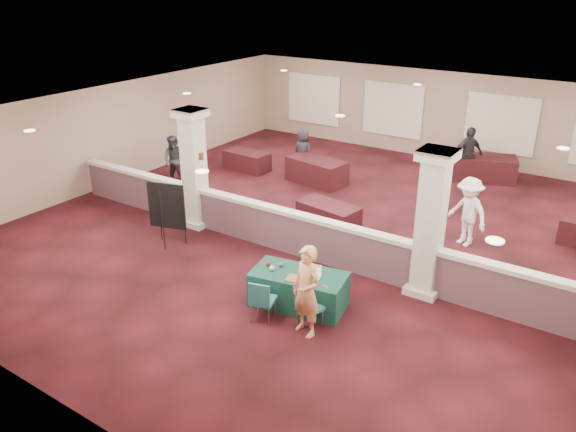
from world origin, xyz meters
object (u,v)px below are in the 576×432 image
Objects in this scene: far_table_front_center at (328,216)px; attendee_a at (175,161)px; woman at (307,291)px; attendee_b at (468,212)px; near_table at (299,289)px; easel_board at (167,207)px; conf_chair_side at (261,298)px; conf_chair_main at (307,306)px; far_table_back_left at (317,171)px; far_table_front_left at (247,161)px; attendee_c at (468,155)px; far_table_back_center at (484,168)px; attendee_d at (303,151)px.

attendee_a is at bearing 178.18° from far_table_front_center.
woman is 5.66m from attendee_b.
near_table is 4.31m from easel_board.
conf_chair_side is at bearing -76.19° from far_table_front_center.
conf_chair_main is 8.33m from far_table_back_left.
far_table_front_left is 2.74m from attendee_a.
woman is at bearing -59.80° from near_table.
attendee_c reaches higher than easel_board.
woman is 1.11× the size of attendee_a.
conf_chair_main is 0.53× the size of far_table_front_left.
easel_board is (-4.81, 1.17, 0.56)m from conf_chair_main.
conf_chair_main is at bearing -60.45° from far_table_back_left.
easel_board is 4.30m from far_table_front_center.
attendee_b is 0.97× the size of attendee_c.
far_table_back_center is 1.32× the size of attendee_d.
easel_board is 4.52m from attendee_a.
woman is 1.20× the size of attendee_d.
far_table_front_center is (-1.42, 3.73, -0.03)m from near_table.
woman reaches higher than attendee_d.
far_table_front_left is at bearing 123.68° from near_table.
far_table_back_left is 5.58m from far_table_back_center.
attendee_c is at bearing 34.66° from far_table_back_left.
conf_chair_side is 0.51× the size of attendee_b.
conf_chair_main is 9.04m from attendee_a.
far_table_back_left is (-2.10, 2.90, 0.06)m from far_table_front_center.
conf_chair_side is 0.45× the size of far_table_back_center.
conf_chair_main is at bearing -29.70° from easel_board.
easel_board is 0.83× the size of far_table_back_center.
conf_chair_side is (-0.28, -0.93, 0.17)m from near_table.
far_table_front_center is 1.09× the size of attendee_d.
far_table_front_center is at bearing -29.17° from far_table_front_left.
near_table is 1.05× the size of woman.
woman is 0.91× the size of far_table_back_center.
far_table_back_center reaches higher than near_table.
attendee_c is at bearing 20.59° from attendee_a.
woman is 1.02× the size of attendee_b.
conf_chair_main is 0.51× the size of far_table_front_center.
far_table_back_center is (2.40, 6.20, 0.07)m from far_table_front_center.
conf_chair_main is 0.42× the size of far_table_back_center.
far_table_back_center is 1.09× the size of attendee_c.
attendee_a is (-6.95, 4.84, 0.28)m from conf_chair_side.
far_table_back_center is (0.98, 9.93, 0.04)m from near_table.
attendee_a is at bearing 115.76° from easel_board.
conf_chair_side is at bearing 125.11° from attendee_d.
woman is 0.99× the size of attendee_c.
conf_chair_side is at bearing -146.57° from attendee_c.
woman is 9.15m from attendee_a.
far_table_front_left is at bearing 151.73° from attendee_c.
near_table is at bearing -87.05° from attendee_b.
easel_board reaches higher than far_table_front_center.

